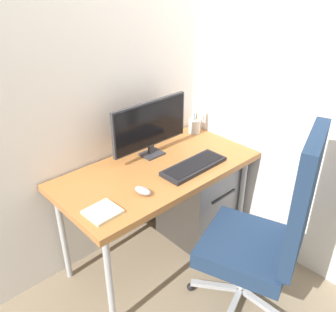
% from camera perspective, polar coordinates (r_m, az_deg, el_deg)
% --- Properties ---
extents(ground_plane, '(8.00, 8.00, 0.00)m').
position_cam_1_polar(ground_plane, '(2.70, -1.39, -15.32)').
color(ground_plane, gray).
extents(wall_back, '(2.78, 0.04, 2.80)m').
position_cam_1_polar(wall_back, '(2.28, -8.01, 16.40)').
color(wall_back, white).
rests_on(wall_back, ground_plane).
extents(wall_side_right, '(0.04, 2.13, 2.80)m').
position_cam_1_polar(wall_side_right, '(2.37, 14.78, 16.26)').
color(wall_side_right, white).
rests_on(wall_side_right, ground_plane).
extents(desk, '(1.30, 0.65, 0.73)m').
position_cam_1_polar(desk, '(2.29, -1.58, -3.12)').
color(desk, '#B27038').
rests_on(desk, ground_plane).
extents(office_chair, '(0.65, 0.65, 1.19)m').
position_cam_1_polar(office_chair, '(2.06, 15.87, -11.46)').
color(office_chair, black).
rests_on(office_chair, ground_plane).
extents(filing_cabinet, '(0.48, 0.46, 0.63)m').
position_cam_1_polar(filing_cabinet, '(2.70, 4.94, -6.62)').
color(filing_cabinet, gray).
rests_on(filing_cabinet, ground_plane).
extents(monitor, '(0.59, 0.12, 0.38)m').
position_cam_1_polar(monitor, '(2.32, -2.82, 4.90)').
color(monitor, '#333338').
rests_on(monitor, desk).
extents(keyboard, '(0.45, 0.17, 0.03)m').
position_cam_1_polar(keyboard, '(2.25, 4.16, -1.61)').
color(keyboard, black).
rests_on(keyboard, desk).
extents(mouse, '(0.07, 0.12, 0.04)m').
position_cam_1_polar(mouse, '(2.00, -4.06, -5.58)').
color(mouse, '#9EA0A5').
rests_on(mouse, desk).
extents(pen_holder, '(0.09, 0.09, 0.19)m').
position_cam_1_polar(pen_holder, '(2.72, 4.28, 4.81)').
color(pen_holder, silver).
rests_on(pen_holder, desk).
extents(notebook, '(0.17, 0.17, 0.02)m').
position_cam_1_polar(notebook, '(1.89, -10.42, -8.82)').
color(notebook, beige).
rests_on(notebook, desk).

